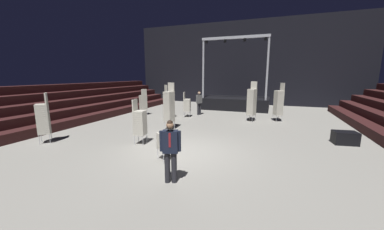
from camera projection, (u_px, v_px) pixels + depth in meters
ground_plane at (185, 153)px, 8.22m from camera, size 22.00×30.00×0.10m
arena_end_wall at (242, 63)px, 21.32m from camera, size 22.00×0.30×8.00m
bleacher_bank_left at (40, 107)px, 12.06m from camera, size 3.75×24.00×2.25m
stage_riser at (235, 102)px, 18.61m from camera, size 5.48×3.12×5.77m
man_with_tie at (170, 148)px, 5.72m from camera, size 0.57×0.35×1.72m
chair_stack_front_left at (187, 105)px, 14.95m from camera, size 0.52×0.52×1.71m
chair_stack_front_right at (252, 102)px, 13.48m from camera, size 0.57×0.57×2.48m
chair_stack_mid_left at (279, 102)px, 13.46m from camera, size 0.61×0.61×2.39m
chair_stack_mid_right at (169, 101)px, 14.62m from camera, size 0.62×0.62×2.22m
chair_stack_mid_centre at (169, 106)px, 11.45m from camera, size 0.54×0.54×2.48m
chair_stack_rear_left at (43, 118)px, 9.15m from camera, size 0.62×0.62×2.14m
chair_stack_rear_right at (140, 122)px, 9.04m from camera, size 0.50×0.50×1.88m
chair_stack_rear_centre at (143, 102)px, 15.71m from camera, size 0.60×0.60×1.88m
crew_worker_near_stage at (199, 101)px, 15.70m from camera, size 0.39×0.54×1.74m
equipment_road_case at (345, 138)px, 9.10m from camera, size 0.98×0.72×0.54m
loose_chair_near_man at (163, 145)px, 7.34m from camera, size 0.61×0.61×0.95m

